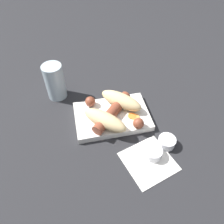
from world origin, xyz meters
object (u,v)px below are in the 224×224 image
Objects in this scene: condiment_cup_near at (153,153)px; drink_glass at (55,82)px; condiment_cup_far at (167,142)px; food_tray at (112,116)px; sausage at (113,112)px; bread_roll at (113,110)px.

condiment_cup_near is 0.39m from drink_glass.
condiment_cup_near is at bearing 27.37° from condiment_cup_far.
food_tray is 0.19m from condiment_cup_far.
sausage is 0.17m from condiment_cup_near.
bread_roll is at bearing -44.87° from condiment_cup_far.
condiment_cup_near is at bearing 129.00° from drink_glass.
condiment_cup_far is (-0.13, 0.13, -0.03)m from bread_roll.
bread_roll is at bearing -107.52° from sausage.
bread_roll is at bearing -63.09° from condiment_cup_near.
condiment_cup_far reaches higher than food_tray.
bread_roll is 4.05× the size of condiment_cup_far.
drink_glass reaches higher than food_tray.
drink_glass is at bearing -41.73° from bread_roll.
bread_roll is 0.22m from drink_glass.
sausage is at bearing 72.48° from bread_roll.
sausage is 0.23m from drink_glass.
bread_roll reaches higher than condiment_cup_near.
drink_glass is (0.17, -0.15, 0.03)m from sausage.
drink_glass is (0.17, -0.15, 0.02)m from bread_roll.
food_tray is 1.46× the size of sausage.
sausage is (-0.00, 0.01, 0.03)m from food_tray.
drink_glass reaches higher than bread_roll.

